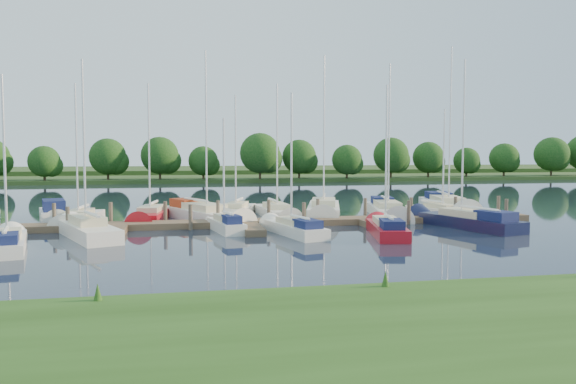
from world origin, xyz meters
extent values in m
plane|color=#17202F|center=(0.00, 0.00, 0.00)|extent=(260.00, 260.00, 0.00)
cube|color=#214313|center=(0.00, -16.00, 0.25)|extent=(90.00, 10.00, 0.50)
cube|color=brown|center=(0.00, 8.00, 0.20)|extent=(40.00, 2.00, 0.40)
cube|color=brown|center=(-8.00, 5.00, 0.20)|extent=(1.20, 4.00, 0.40)
cube|color=brown|center=(0.00, 5.00, 0.20)|extent=(1.20, 4.00, 0.40)
cube|color=brown|center=(8.00, 5.00, 0.20)|extent=(1.20, 4.00, 0.40)
cube|color=brown|center=(16.00, 5.00, 0.20)|extent=(1.20, 4.00, 0.40)
cylinder|color=#473D33|center=(-12.09, 9.30, 0.60)|extent=(0.24, 0.24, 2.00)
cylinder|color=#473D33|center=(-8.64, 9.30, 0.60)|extent=(0.24, 0.24, 2.00)
cylinder|color=#473D33|center=(-5.18, 9.30, 0.60)|extent=(0.24, 0.24, 2.00)
cylinder|color=#473D33|center=(-1.73, 9.30, 0.60)|extent=(0.24, 0.24, 2.00)
cylinder|color=#473D33|center=(1.73, 9.30, 0.60)|extent=(0.24, 0.24, 2.00)
cylinder|color=#473D33|center=(5.18, 9.30, 0.60)|extent=(0.24, 0.24, 2.00)
cylinder|color=#473D33|center=(8.64, 9.30, 0.60)|extent=(0.24, 0.24, 2.00)
cylinder|color=#473D33|center=(12.09, 9.30, 0.60)|extent=(0.24, 0.24, 2.00)
cylinder|color=#473D33|center=(15.55, 9.30, 0.60)|extent=(0.24, 0.24, 2.00)
cylinder|color=#473D33|center=(19.00, 9.30, 0.60)|extent=(0.24, 0.24, 2.00)
cylinder|color=#473D33|center=(-10.80, 6.70, 0.60)|extent=(0.24, 0.24, 2.00)
cylinder|color=#473D33|center=(-3.60, 6.70, 0.60)|extent=(0.24, 0.24, 2.00)
cylinder|color=#473D33|center=(3.60, 6.70, 0.60)|extent=(0.24, 0.24, 2.00)
cylinder|color=#473D33|center=(10.80, 6.70, 0.60)|extent=(0.24, 0.24, 2.00)
cylinder|color=#473D33|center=(18.00, 6.70, 0.60)|extent=(0.24, 0.24, 2.00)
cube|color=#29481B|center=(0.00, 75.00, 0.30)|extent=(180.00, 30.00, 0.60)
cube|color=#324B20|center=(0.00, 100.00, 0.70)|extent=(220.00, 40.00, 1.40)
cylinder|color=#38281C|center=(-23.72, 60.88, 1.29)|extent=(0.36, 0.36, 2.58)
sphere|color=#113B10|center=(-23.72, 60.88, 4.43)|extent=(6.01, 6.01, 6.01)
sphere|color=#113B10|center=(-22.43, 61.08, 3.58)|extent=(4.29, 4.29, 4.29)
cylinder|color=#38281C|center=(-15.70, 60.69, 1.04)|extent=(0.36, 0.36, 2.07)
sphere|color=#113B10|center=(-15.70, 60.69, 3.57)|extent=(4.83, 4.83, 4.83)
sphere|color=#113B10|center=(-14.67, 60.89, 2.88)|extent=(3.45, 3.45, 3.45)
cylinder|color=#38281C|center=(-7.03, 61.90, 1.05)|extent=(0.36, 0.36, 2.10)
sphere|color=#113B10|center=(-7.03, 61.90, 3.62)|extent=(4.91, 4.91, 4.91)
sphere|color=#113B10|center=(-5.97, 62.10, 2.92)|extent=(3.51, 3.51, 3.51)
cylinder|color=#38281C|center=(0.11, 60.22, 1.30)|extent=(0.36, 0.36, 2.60)
sphere|color=#113B10|center=(0.11, 60.22, 4.48)|extent=(6.07, 6.07, 6.07)
sphere|color=#113B10|center=(1.41, 60.42, 3.61)|extent=(4.33, 4.33, 4.33)
cylinder|color=#38281C|center=(8.61, 62.07, 1.34)|extent=(0.36, 0.36, 2.67)
sphere|color=#113B10|center=(8.61, 62.07, 4.60)|extent=(6.24, 6.24, 6.24)
sphere|color=#113B10|center=(9.95, 62.27, 3.71)|extent=(4.46, 4.46, 4.46)
cylinder|color=#38281C|center=(16.25, 62.51, 1.16)|extent=(0.36, 0.36, 2.32)
sphere|color=#113B10|center=(16.25, 62.51, 4.00)|extent=(5.42, 5.42, 5.42)
sphere|color=#113B10|center=(17.41, 62.71, 3.23)|extent=(3.87, 3.87, 3.87)
cylinder|color=#38281C|center=(24.05, 60.25, 1.37)|extent=(0.36, 0.36, 2.74)
sphere|color=#113B10|center=(24.05, 60.25, 4.71)|extent=(6.38, 6.38, 6.38)
sphere|color=#113B10|center=(25.42, 60.45, 3.80)|extent=(4.56, 4.56, 4.56)
cylinder|color=#38281C|center=(30.33, 63.48, 1.19)|extent=(0.36, 0.36, 2.37)
sphere|color=#113B10|center=(30.33, 63.48, 4.09)|extent=(5.54, 5.54, 5.54)
sphere|color=#113B10|center=(31.52, 63.68, 3.30)|extent=(3.96, 3.96, 3.96)
cylinder|color=#38281C|center=(39.16, 61.96, 1.16)|extent=(0.36, 0.36, 2.33)
sphere|color=#113B10|center=(39.16, 61.96, 4.01)|extent=(5.43, 5.43, 5.43)
sphere|color=#113B10|center=(40.32, 62.16, 3.23)|extent=(3.88, 3.88, 3.88)
cylinder|color=#38281C|center=(45.80, 60.66, 1.22)|extent=(0.36, 0.36, 2.43)
sphere|color=#113B10|center=(45.80, 60.66, 4.19)|extent=(5.67, 5.67, 5.67)
sphere|color=#113B10|center=(47.02, 60.86, 3.38)|extent=(4.05, 4.05, 4.05)
cylinder|color=#38281C|center=(54.16, 62.58, 1.14)|extent=(0.36, 0.36, 2.29)
sphere|color=#113B10|center=(54.16, 62.58, 3.94)|extent=(5.34, 5.34, 5.34)
sphere|color=#113B10|center=(55.30, 62.78, 3.18)|extent=(3.81, 3.81, 3.81)
cylinder|color=#38281C|center=(62.72, 61.55, 1.06)|extent=(0.36, 0.36, 2.12)
sphere|color=#113B10|center=(62.72, 61.55, 3.66)|extent=(4.95, 4.95, 4.95)
sphere|color=#113B10|center=(63.78, 61.75, 2.95)|extent=(3.54, 3.54, 3.54)
cube|color=white|center=(-13.16, 14.45, 0.15)|extent=(3.11, 5.78, 1.01)
cone|color=white|center=(-12.49, 11.79, 0.15)|extent=(1.29, 1.82, 0.91)
cube|color=#151E4A|center=(-13.16, 14.45, 0.96)|extent=(2.15, 3.29, 0.91)
cube|color=white|center=(-10.85, 11.54, 0.15)|extent=(2.41, 6.62, 0.96)
cone|color=white|center=(-11.15, 8.31, 0.15)|extent=(1.11, 2.34, 0.91)
cube|color=beige|center=(-10.88, 11.22, 0.74)|extent=(1.62, 3.03, 0.43)
cylinder|color=silver|center=(-10.91, 10.90, 4.98)|extent=(0.12, 0.12, 8.75)
cylinder|color=silver|center=(-10.79, 12.19, 1.09)|extent=(0.37, 2.91, 0.10)
cylinder|color=white|center=(-10.79, 12.19, 1.09)|extent=(0.44, 2.60, 0.20)
cube|color=#AD101B|center=(-6.19, 12.75, 0.15)|extent=(2.80, 6.84, 1.03)
cone|color=#AD101B|center=(-6.67, 9.47, 0.15)|extent=(1.26, 2.43, 0.93)
cube|color=beige|center=(-6.24, 12.43, 0.80)|extent=(1.81, 3.16, 0.47)
cylinder|color=silver|center=(-6.29, 12.10, 5.14)|extent=(0.12, 0.12, 8.96)
cylinder|color=silver|center=(-6.10, 13.41, 1.17)|extent=(0.53, 2.97, 0.10)
cylinder|color=white|center=(-6.10, 13.41, 1.17)|extent=(0.58, 2.66, 0.20)
cube|color=white|center=(-2.72, 11.93, 0.15)|extent=(5.65, 8.36, 1.23)
cone|color=white|center=(-0.93, 8.25, 0.15)|extent=(2.29, 3.08, 1.15)
cube|color=beige|center=(-2.54, 11.56, 0.95)|extent=(3.16, 4.06, 0.56)
cube|color=#963115|center=(-3.73, 13.99, 1.06)|extent=(2.52, 2.91, 0.61)
cylinder|color=silver|center=(-2.36, 11.19, 6.30)|extent=(0.12, 0.12, 11.04)
cylinder|color=silver|center=(-3.08, 12.66, 1.39)|extent=(1.71, 3.35, 0.10)
cylinder|color=white|center=(-3.08, 12.66, 1.39)|extent=(1.62, 3.03, 0.20)
cube|color=white|center=(0.10, 14.12, 0.15)|extent=(3.52, 6.46, 1.05)
cone|color=white|center=(-0.83, 11.15, 0.15)|extent=(1.48, 2.34, 0.87)
cube|color=beige|center=(0.01, 13.83, 0.81)|extent=(2.08, 3.06, 0.48)
cylinder|color=silver|center=(-0.09, 13.53, 4.87)|extent=(0.12, 0.12, 8.41)
cylinder|color=silver|center=(0.28, 14.72, 1.19)|extent=(0.93, 2.71, 0.10)
cylinder|color=white|center=(0.28, 14.72, 1.19)|extent=(0.93, 2.44, 0.20)
cube|color=white|center=(2.83, 13.15, 0.15)|extent=(2.34, 6.92, 1.03)
cone|color=white|center=(3.05, 9.75, 0.15)|extent=(1.11, 2.44, 0.95)
cube|color=beige|center=(2.85, 12.81, 0.80)|extent=(1.63, 3.15, 0.47)
cylinder|color=silver|center=(2.88, 12.47, 5.26)|extent=(0.12, 0.12, 9.20)
cylinder|color=silver|center=(2.79, 13.83, 1.18)|extent=(0.30, 3.07, 0.10)
cylinder|color=white|center=(2.79, 13.83, 1.18)|extent=(0.38, 2.73, 0.20)
cube|color=white|center=(6.75, 13.60, 0.15)|extent=(4.50, 8.67, 1.26)
cone|color=white|center=(5.63, 9.58, 0.15)|extent=(1.91, 3.13, 1.17)
cube|color=beige|center=(6.64, 13.20, 0.98)|extent=(2.70, 4.09, 0.57)
cylinder|color=silver|center=(6.52, 12.80, 6.44)|extent=(0.12, 0.12, 11.28)
cylinder|color=silver|center=(6.97, 14.41, 1.44)|extent=(1.11, 3.65, 0.10)
cylinder|color=white|center=(6.97, 14.41, 1.44)|extent=(1.09, 3.27, 0.20)
cube|color=white|center=(11.29, 12.07, 0.15)|extent=(3.82, 8.17, 1.14)
cone|color=white|center=(10.46, 8.22, 0.15)|extent=(1.66, 2.93, 1.10)
cube|color=beige|center=(11.21, 11.68, 0.88)|extent=(2.37, 3.82, 0.52)
cube|color=#151E4A|center=(11.76, 14.22, 0.98)|extent=(2.01, 2.64, 0.57)
cylinder|color=silver|center=(11.13, 11.30, 6.04)|extent=(0.12, 0.12, 10.64)
cylinder|color=silver|center=(11.46, 12.84, 1.29)|extent=(0.85, 3.49, 0.10)
cylinder|color=white|center=(11.46, 12.84, 1.29)|extent=(0.86, 3.12, 0.20)
cube|color=white|center=(15.09, 11.25, 0.15)|extent=(3.15, 5.73, 0.94)
cone|color=white|center=(15.93, 8.62, 0.15)|extent=(1.32, 2.08, 0.77)
cube|color=beige|center=(15.18, 10.98, 0.73)|extent=(1.86, 2.72, 0.43)
cylinder|color=silver|center=(15.26, 10.72, 4.33)|extent=(0.12, 0.12, 7.46)
cylinder|color=silver|center=(14.92, 11.77, 1.07)|extent=(0.85, 2.40, 0.10)
cylinder|color=white|center=(14.92, 11.77, 1.07)|extent=(0.86, 2.17, 0.20)
cube|color=white|center=(17.68, 15.03, 0.15)|extent=(4.61, 9.69, 1.20)
cone|color=white|center=(16.65, 10.47, 0.15)|extent=(2.00, 3.48, 1.31)
cube|color=beige|center=(17.58, 14.58, 0.93)|extent=(2.84, 4.53, 0.55)
cube|color=#151E4A|center=(18.26, 17.58, 1.04)|extent=(2.40, 3.14, 0.60)
cylinder|color=silver|center=(17.48, 14.12, 7.07)|extent=(0.12, 0.12, 12.62)
cylinder|color=silver|center=(17.89, 15.94, 1.36)|extent=(1.02, 4.12, 0.10)
cylinder|color=white|center=(17.89, 15.94, 1.36)|extent=(1.02, 3.69, 0.20)
cube|color=white|center=(-12.63, 1.07, 0.15)|extent=(2.91, 6.18, 0.95)
cone|color=white|center=(-13.27, 3.98, 0.15)|extent=(1.26, 2.22, 0.83)
cube|color=beige|center=(-12.69, 1.36, 0.74)|extent=(1.80, 2.89, 0.43)
cube|color=#151E4A|center=(-12.27, -0.56, 0.82)|extent=(1.53, 2.00, 0.48)
cylinder|color=silver|center=(-12.76, 1.65, 4.63)|extent=(0.12, 0.12, 8.04)
cylinder|color=silver|center=(-12.50, 0.49, 1.08)|extent=(0.68, 2.64, 0.10)
cylinder|color=white|center=(-12.50, 0.49, 1.08)|extent=(0.71, 2.37, 0.20)
cube|color=white|center=(-9.26, 4.36, 0.15)|extent=(4.36, 7.05, 1.26)
cone|color=white|center=(-10.55, 7.52, 0.15)|extent=(1.79, 2.58, 0.96)
cube|color=beige|center=(-9.39, 4.68, 0.97)|extent=(2.49, 3.39, 0.57)
cylinder|color=silver|center=(-9.52, 4.99, 5.42)|extent=(0.12, 0.12, 9.23)
cylinder|color=silver|center=(-9.00, 3.73, 1.43)|extent=(1.26, 2.89, 0.10)
cylinder|color=white|center=(-9.00, 3.73, 1.43)|extent=(1.22, 2.61, 0.20)
cube|color=white|center=(-1.49, 5.68, 0.15)|extent=(2.09, 4.80, 1.02)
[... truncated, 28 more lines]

